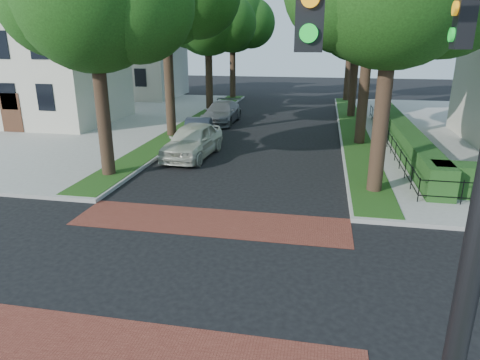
% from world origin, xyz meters
% --- Properties ---
extents(ground, '(120.00, 120.00, 0.00)m').
position_xyz_m(ground, '(0.00, 0.00, 0.00)').
color(ground, black).
rests_on(ground, ground).
extents(sidewalk_nw, '(30.00, 30.00, 0.15)m').
position_xyz_m(sidewalk_nw, '(-19.50, 19.00, 0.07)').
color(sidewalk_nw, gray).
rests_on(sidewalk_nw, ground).
extents(crosswalk_far, '(9.00, 2.20, 0.01)m').
position_xyz_m(crosswalk_far, '(0.00, 3.20, 0.01)').
color(crosswalk_far, maroon).
rests_on(crosswalk_far, ground).
extents(crosswalk_near, '(9.00, 2.20, 0.01)m').
position_xyz_m(crosswalk_near, '(0.00, -3.20, 0.01)').
color(crosswalk_near, maroon).
rests_on(crosswalk_near, ground).
extents(grass_strip_ne, '(1.60, 29.80, 0.02)m').
position_xyz_m(grass_strip_ne, '(5.40, 19.10, 0.16)').
color(grass_strip_ne, '#1D4313').
rests_on(grass_strip_ne, sidewalk_ne).
extents(grass_strip_nw, '(1.60, 29.80, 0.02)m').
position_xyz_m(grass_strip_nw, '(-5.40, 19.10, 0.16)').
color(grass_strip_nw, '#1D4313').
rests_on(grass_strip_nw, sidewalk_nw).
extents(tree_right_far, '(7.25, 6.23, 9.74)m').
position_xyz_m(tree_right_far, '(5.60, 24.22, 6.91)').
color(tree_right_far, black).
rests_on(tree_right_far, sidewalk_ne).
extents(tree_right_back, '(7.50, 6.45, 10.20)m').
position_xyz_m(tree_right_back, '(5.60, 33.23, 7.27)').
color(tree_right_back, black).
rests_on(tree_right_back, sidewalk_ne).
extents(tree_left_far, '(7.00, 6.02, 9.86)m').
position_xyz_m(tree_left_far, '(-5.40, 24.22, 7.12)').
color(tree_left_far, black).
rests_on(tree_left_far, sidewalk_nw).
extents(tree_left_back, '(7.75, 6.66, 10.44)m').
position_xyz_m(tree_left_back, '(-5.40, 33.24, 7.41)').
color(tree_left_back, black).
rests_on(tree_left_back, sidewalk_nw).
extents(hedge_main_road, '(1.00, 18.00, 1.20)m').
position_xyz_m(hedge_main_road, '(7.70, 15.00, 0.75)').
color(hedge_main_road, '#1A3D15').
rests_on(hedge_main_road, sidewalk_ne).
extents(fence_main_road, '(0.06, 18.00, 0.90)m').
position_xyz_m(fence_main_road, '(6.90, 15.00, 0.60)').
color(fence_main_road, black).
rests_on(fence_main_road, sidewalk_ne).
extents(house_left_near, '(10.00, 9.00, 10.14)m').
position_xyz_m(house_left_near, '(-15.49, 17.99, 5.04)').
color(house_left_near, beige).
rests_on(house_left_near, sidewalk_nw).
extents(house_left_far, '(10.00, 9.00, 10.14)m').
position_xyz_m(house_left_far, '(-15.49, 31.99, 5.04)').
color(house_left_far, '#B8B5A5').
rests_on(house_left_far, sidewalk_nw).
extents(traffic_signal, '(2.17, 2.00, 8.00)m').
position_xyz_m(traffic_signal, '(4.89, -4.41, 4.71)').
color(traffic_signal, black).
rests_on(traffic_signal, sidewalk_se).
extents(parked_car_front, '(2.32, 5.07, 1.69)m').
position_xyz_m(parked_car_front, '(-2.92, 10.91, 0.84)').
color(parked_car_front, beige).
rests_on(parked_car_front, ground).
extents(parked_car_middle, '(2.09, 4.23, 1.33)m').
position_xyz_m(parked_car_middle, '(-3.60, 14.14, 0.67)').
color(parked_car_middle, '#222833').
rests_on(parked_car_middle, ground).
extents(parked_car_rear, '(2.14, 5.17, 1.50)m').
position_xyz_m(parked_car_rear, '(-3.60, 20.13, 0.75)').
color(parked_car_rear, slate).
rests_on(parked_car_rear, ground).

